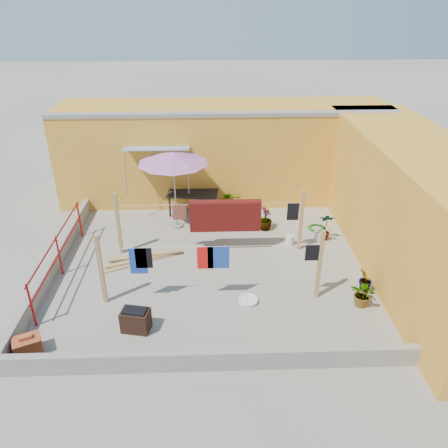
{
  "coord_description": "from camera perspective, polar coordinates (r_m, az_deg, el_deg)",
  "views": [
    {
      "loc": [
        -0.0,
        -9.75,
        6.45
      ],
      "look_at": [
        0.36,
        0.3,
        1.11
      ],
      "focal_mm": 35.0,
      "sensor_mm": 36.0,
      "label": 1
    }
  ],
  "objects": [
    {
      "name": "brazier",
      "position": [
        9.74,
        -11.46,
        -12.17
      ],
      "size": [
        0.66,
        0.5,
        0.53
      ],
      "color": "black",
      "rests_on": "ground"
    },
    {
      "name": "plant_right_b",
      "position": [
        11.09,
        17.98,
        -7.0
      ],
      "size": [
        0.45,
        0.48,
        0.7
      ],
      "primitive_type": "imported",
      "rotation": [
        0.0,
        0.0,
        4.27
      ],
      "color": "#235518",
      "rests_on": "ground"
    },
    {
      "name": "water_jug_b",
      "position": [
        13.1,
        12.17,
        -1.52
      ],
      "size": [
        0.21,
        0.21,
        0.32
      ],
      "color": "silver",
      "rests_on": "ground"
    },
    {
      "name": "outdoor_table",
      "position": [
        14.19,
        -4.12,
        3.88
      ],
      "size": [
        1.7,
        1.02,
        0.75
      ],
      "color": "black",
      "rests_on": "ground"
    },
    {
      "name": "white_basin",
      "position": [
        10.45,
        3.17,
        -9.88
      ],
      "size": [
        0.48,
        0.48,
        0.08
      ],
      "color": "silver",
      "rests_on": "ground"
    },
    {
      "name": "plant_back_a",
      "position": [
        14.31,
        0.84,
        2.9
      ],
      "size": [
        0.74,
        0.65,
        0.78
      ],
      "primitive_type": "imported",
      "rotation": [
        0.0,
        0.0,
        0.06
      ],
      "color": "#235518",
      "rests_on": "ground"
    },
    {
      "name": "brick_stack",
      "position": [
        9.88,
        -24.27,
        -14.32
      ],
      "size": [
        0.65,
        0.57,
        0.46
      ],
      "color": "#A84726",
      "rests_on": "ground"
    },
    {
      "name": "parapet_left",
      "position": [
        12.27,
        -21.21,
        -4.69
      ],
      "size": [
        0.16,
        7.3,
        0.44
      ],
      "primitive_type": "cube",
      "color": "gray",
      "rests_on": "ground"
    },
    {
      "name": "red_railing",
      "position": [
        11.78,
        -20.85,
        -3.17
      ],
      "size": [
        0.05,
        4.2,
        1.1
      ],
      "color": "#9C120F",
      "rests_on": "ground"
    },
    {
      "name": "green_hose",
      "position": [
        13.75,
        11.92,
        -0.5
      ],
      "size": [
        0.51,
        0.51,
        0.08
      ],
      "color": "#1B6F18",
      "rests_on": "ground"
    },
    {
      "name": "wall_right",
      "position": [
        12.07,
        23.72,
        1.76
      ],
      "size": [
        2.4,
        9.0,
        3.2
      ],
      "primitive_type": "cube",
      "color": "gold",
      "rests_on": "ground"
    },
    {
      "name": "lumber_pile",
      "position": [
        12.07,
        -10.64,
        -4.51
      ],
      "size": [
        2.08,
        1.04,
        0.13
      ],
      "color": "tan",
      "rests_on": "ground"
    },
    {
      "name": "plant_back_b",
      "position": [
        13.34,
        5.43,
        0.71
      ],
      "size": [
        0.5,
        0.5,
        0.74
      ],
      "primitive_type": "imported",
      "rotation": [
        0.0,
        0.0,
        1.34
      ],
      "color": "#235518",
      "rests_on": "ground"
    },
    {
      "name": "patio_umbrella",
      "position": [
        12.8,
        -6.68,
        8.55
      ],
      "size": [
        2.16,
        2.16,
        2.49
      ],
      "color": "gray",
      "rests_on": "ground"
    },
    {
      "name": "plant_right_a",
      "position": [
        13.02,
        13.18,
        -0.32
      ],
      "size": [
        0.51,
        0.39,
        0.88
      ],
      "primitive_type": "imported",
      "rotation": [
        0.0,
        0.0,
        2.98
      ],
      "color": "#235518",
      "rests_on": "ground"
    },
    {
      "name": "plant_right_c",
      "position": [
        10.66,
        17.79,
        -8.72
      ],
      "size": [
        0.76,
        0.75,
        0.64
      ],
      "primitive_type": "imported",
      "rotation": [
        0.0,
        0.0,
        5.62
      ],
      "color": "#235518",
      "rests_on": "ground"
    },
    {
      "name": "water_jug_a",
      "position": [
        12.68,
        8.57,
        -2.11
      ],
      "size": [
        0.23,
        0.23,
        0.37
      ],
      "color": "silver",
      "rests_on": "ground"
    },
    {
      "name": "parapet_front",
      "position": [
        8.77,
        -1.5,
        -17.34
      ],
      "size": [
        8.3,
        0.16,
        0.44
      ],
      "primitive_type": "cube",
      "color": "gray",
      "rests_on": "ground"
    },
    {
      "name": "ground",
      "position": [
        11.69,
        -1.7,
        -5.55
      ],
      "size": [
        80.0,
        80.0,
        0.0
      ],
      "primitive_type": "plane",
      "color": "#9E998E",
      "rests_on": "ground"
    },
    {
      "name": "wall_back",
      "position": [
        15.24,
        -0.06,
        9.44
      ],
      "size": [
        11.0,
        3.27,
        3.21
      ],
      "color": "gold",
      "rests_on": "ground"
    },
    {
      "name": "clothesline_rig",
      "position": [
        11.62,
        -0.22,
        0.35
      ],
      "size": [
        5.09,
        2.35,
        1.8
      ],
      "color": "tan",
      "rests_on": "ground"
    }
  ]
}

